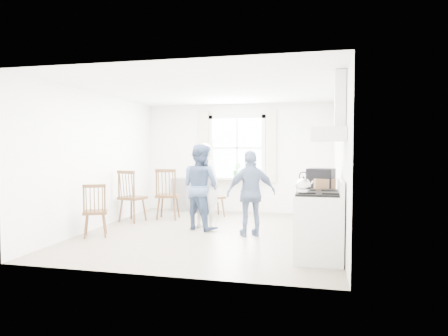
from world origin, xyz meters
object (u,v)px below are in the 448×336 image
low_cabinet (323,219)px  person_right (251,193)px  person_mid (200,187)px  windsor_chair_c (95,205)px  stereo_stack (321,180)px  person_left (205,186)px  windsor_chair_b (129,190)px  gas_stove (319,225)px  windsor_chair_a (167,188)px

low_cabinet → person_right: bearing=154.1°
person_mid → windsor_chair_c: bearing=59.8°
stereo_stack → person_left: (-2.16, 1.12, -0.25)m
windsor_chair_b → person_right: size_ratio=0.73×
windsor_chair_b → low_cabinet: bearing=-17.9°
gas_stove → windsor_chair_b: gas_stove is taller
person_right → stereo_stack: bearing=127.1°
gas_stove → low_cabinet: bearing=84.3°
gas_stove → person_mid: bearing=143.1°
windsor_chair_b → person_left: person_left is taller
low_cabinet → windsor_chair_c: (-3.83, -0.17, 0.13)m
stereo_stack → windsor_chair_a: 3.68m
gas_stove → windsor_chair_b: bearing=152.9°
person_mid → windsor_chair_a: bearing=-13.7°
low_cabinet → windsor_chair_c: size_ratio=0.95×
stereo_stack → low_cabinet: bearing=55.6°
low_cabinet → windsor_chair_c: windsor_chair_c is taller
low_cabinet → windsor_chair_a: bearing=152.2°
person_left → person_mid: size_ratio=1.01×
windsor_chair_c → person_left: (1.64, 1.23, 0.25)m
stereo_stack → person_mid: bearing=155.6°
person_mid → person_right: (1.04, -0.36, -0.06)m
windsor_chair_a → windsor_chair_c: 1.98m
gas_stove → person_left: size_ratio=0.68×
low_cabinet → person_mid: bearing=157.3°
low_cabinet → stereo_stack: bearing=-124.4°
person_mid → person_right: size_ratio=1.08×
low_cabinet → person_right: (-1.22, 0.59, 0.30)m
stereo_stack → windsor_chair_c: stereo_stack is taller
low_cabinet → stereo_stack: 0.62m
stereo_stack → person_right: 1.39m
gas_stove → windsor_chair_a: 3.99m
windsor_chair_b → person_mid: person_mid is taller
low_cabinet → windsor_chair_a: size_ratio=0.81×
windsor_chair_c → person_mid: person_mid is taller
windsor_chair_a → windsor_chair_b: 0.80m
gas_stove → windsor_chair_c: (-3.76, 0.53, 0.09)m
windsor_chair_b → windsor_chair_c: 1.44m
person_mid → low_cabinet: bearing=-178.4°
low_cabinet → stereo_stack: stereo_stack is taller
stereo_stack → person_mid: size_ratio=0.28×
gas_stove → person_mid: size_ratio=0.69×
windsor_chair_b → person_left: (1.71, -0.20, 0.16)m
low_cabinet → person_right: size_ratio=0.60×
windsor_chair_a → person_right: bearing=-29.0°
low_cabinet → windsor_chair_b: 4.11m
windsor_chair_b → gas_stove: bearing=-27.1°
person_left → person_mid: bearing=75.6°
person_left → person_mid: person_left is taller
stereo_stack → windsor_chair_b: bearing=161.2°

